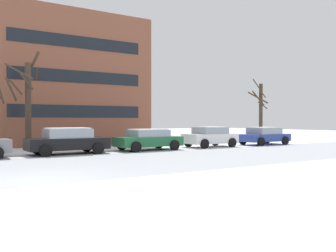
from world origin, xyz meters
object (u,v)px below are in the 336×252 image
Objects in this scene: parked_car_white at (210,137)px; parked_car_blue at (264,136)px; parked_car_green at (148,139)px; parked_car_black at (68,141)px.

parked_car_white reaches higher than parked_car_blue.
parked_car_white is 0.92× the size of parked_car_blue.
parked_car_blue is at bearing -1.19° from parked_car_green.
parked_car_black is 1.05× the size of parked_car_green.
parked_car_black is 15.28m from parked_car_blue.
parked_car_green is (5.09, -0.06, -0.05)m from parked_car_black.
parked_car_blue is (15.28, -0.27, -0.05)m from parked_car_black.
parked_car_black reaches higher than parked_car_white.
parked_car_blue is (10.18, -0.21, 0.01)m from parked_car_green.
parked_car_white is 5.10m from parked_car_blue.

